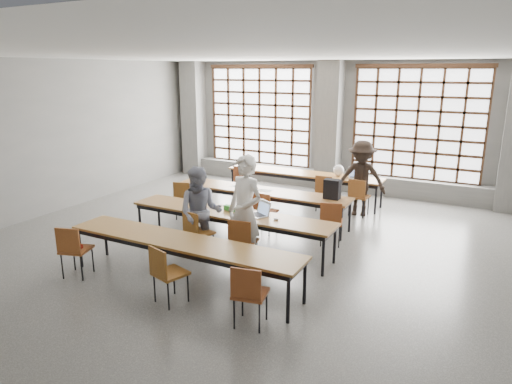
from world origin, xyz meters
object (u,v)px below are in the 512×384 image
at_px(chair_near_mid, 166,269).
at_px(student_back, 361,178).
at_px(student_female, 201,212).
at_px(student_male, 245,212).
at_px(desk_row_d, 182,244).
at_px(phone, 236,215).
at_px(chair_front_left, 196,229).
at_px(laptop_front, 260,212).
at_px(chair_mid_right, 331,219).
at_px(chair_near_right, 249,290).
at_px(desk_row_a, 303,175).
at_px(chair_back_mid, 325,189).
at_px(laptop_back, 356,175).
at_px(chair_back_right, 358,194).
at_px(chair_mid_left, 184,196).
at_px(chair_front_right, 242,238).
at_px(desk_row_b, 260,193).
at_px(red_pouch, 76,247).
at_px(mouse, 276,219).
at_px(backpack, 332,189).
at_px(chair_mid_centre, 264,208).
at_px(green_box, 230,208).
at_px(chair_back_left, 243,179).
at_px(plastic_bag, 339,170).
at_px(chair_near_left, 73,246).
at_px(desk_row_c, 230,215).

bearing_deg(chair_near_mid, student_back, 76.38).
bearing_deg(student_back, student_female, -125.72).
bearing_deg(student_male, chair_near_mid, -86.35).
distance_m(desk_row_d, phone, 1.47).
relative_size(desk_row_d, student_back, 2.31).
distance_m(chair_front_left, laptop_front, 1.19).
distance_m(chair_mid_right, laptop_front, 1.41).
xyz_separation_m(chair_mid_right, chair_near_right, (-0.00, -3.24, 0.00)).
height_order(desk_row_a, chair_back_mid, chair_back_mid).
height_order(chair_mid_right, laptop_back, laptop_back).
relative_size(chair_back_right, student_back, 0.51).
relative_size(chair_mid_left, chair_mid_right, 1.00).
relative_size(desk_row_d, chair_near_mid, 4.55).
bearing_deg(chair_front_right, chair_back_right, 75.71).
xyz_separation_m(desk_row_b, red_pouch, (-1.40, -3.79, -0.16)).
relative_size(chair_front_left, mouse, 8.98).
relative_size(laptop_back, backpack, 1.13).
relative_size(desk_row_d, chair_mid_centre, 4.55).
bearing_deg(chair_near_mid, chair_mid_right, 67.57).
bearing_deg(green_box, student_male, -41.74).
bearing_deg(chair_near_right, chair_near_mid, 179.92).
height_order(desk_row_b, laptop_back, laptop_back).
distance_m(chair_back_left, phone, 3.57).
height_order(laptop_front, plastic_bag, plastic_bag).
distance_m(desk_row_a, chair_mid_left, 3.19).
distance_m(chair_near_left, chair_near_mid, 1.85).
bearing_deg(laptop_front, phone, -153.07).
xyz_separation_m(chair_back_right, student_female, (-1.85, -3.57, 0.28)).
height_order(desk_row_c, chair_front_right, chair_front_right).
distance_m(chair_mid_left, mouse, 2.97).
xyz_separation_m(student_male, phone, (-0.42, 0.40, -0.22)).
bearing_deg(green_box, mouse, -5.71).
xyz_separation_m(chair_back_mid, plastic_bag, (0.10, 0.68, 0.34)).
bearing_deg(chair_near_mid, green_box, 97.59).
bearing_deg(chair_front_right, plastic_bag, 86.76).
distance_m(chair_mid_centre, phone, 1.16).
bearing_deg(student_back, chair_front_right, -112.95).
bearing_deg(chair_mid_right, backpack, 108.05).
xyz_separation_m(desk_row_c, laptop_back, (1.28, 3.80, 0.13)).
bearing_deg(student_back, chair_near_right, -98.70).
relative_size(chair_front_left, red_pouch, 4.40).
xyz_separation_m(chair_front_right, mouse, (0.34, 0.61, 0.21)).
relative_size(chair_front_right, student_male, 0.46).
bearing_deg(chair_mid_left, desk_row_b, 21.63).
relative_size(chair_back_right, chair_mid_left, 1.00).
bearing_deg(chair_mid_right, chair_near_left, -134.55).
distance_m(chair_back_right, chair_near_mid, 5.42).
distance_m(chair_near_right, plastic_bag, 6.00).
distance_m(desk_row_b, chair_mid_centre, 0.76).
bearing_deg(backpack, chair_front_right, -107.46).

